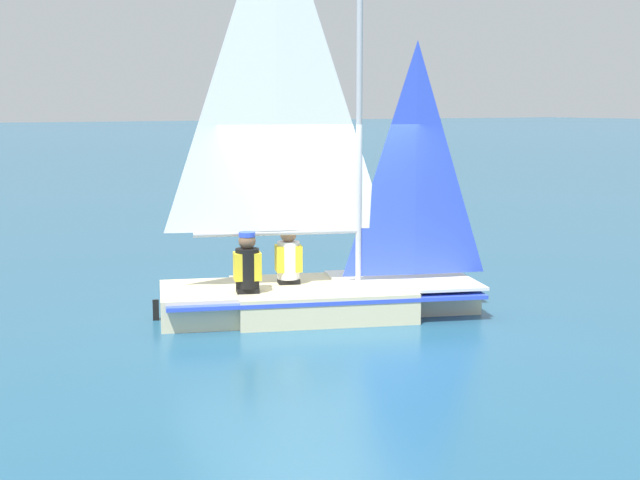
{
  "coord_description": "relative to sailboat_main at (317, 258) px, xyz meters",
  "views": [
    {
      "loc": [
        -10.07,
        5.72,
        2.76
      ],
      "look_at": [
        0.0,
        0.0,
        0.99
      ],
      "focal_mm": 50.0,
      "sensor_mm": 36.0,
      "label": 1
    }
  ],
  "objects": [
    {
      "name": "sailor_crew",
      "position": [
        0.02,
        1.0,
        -0.12
      ],
      "size": [
        0.38,
        0.41,
        1.16
      ],
      "rotation": [
        0.0,
        0.0,
        4.38
      ],
      "color": "black",
      "rests_on": "ground_plane"
    },
    {
      "name": "sailor_helm",
      "position": [
        0.28,
        0.28,
        -0.12
      ],
      "size": [
        0.38,
        0.41,
        1.16
      ],
      "rotation": [
        0.0,
        0.0,
        4.38
      ],
      "color": "black",
      "rests_on": "ground_plane"
    },
    {
      "name": "ground_plane",
      "position": [
        -0.01,
        -0.04,
        -0.75
      ],
      "size": [
        260.0,
        260.0,
        0.0
      ],
      "primitive_type": "plane",
      "color": "#235675"
    },
    {
      "name": "sailboat_main",
      "position": [
        0.0,
        0.0,
        0.0
      ],
      "size": [
        2.94,
        4.42,
        5.62
      ],
      "rotation": [
        0.0,
        0.0,
        4.38
      ],
      "color": "beige",
      "rests_on": "ground_plane"
    }
  ]
}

